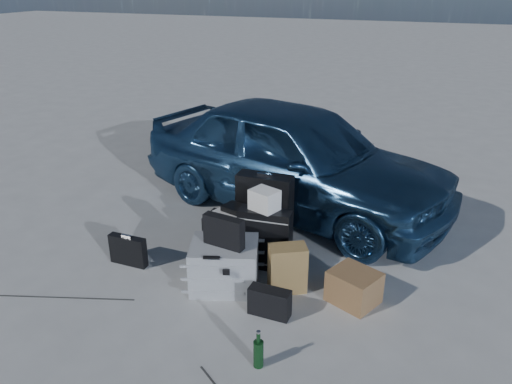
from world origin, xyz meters
TOP-DOWN VIEW (x-y plane):
  - ground at (0.00, 0.00)m, footprint 60.00×60.00m
  - car at (0.05, 2.10)m, footprint 4.04×2.50m
  - pelican_case at (-0.02, 0.26)m, footprint 0.71×0.64m
  - laptop_bag at (-0.01, 0.24)m, footprint 0.38×0.14m
  - briefcase at (-1.04, 0.26)m, footprint 0.38×0.09m
  - suitcase_left at (0.03, 1.18)m, footprint 0.58×0.22m
  - suitcase_right at (0.20, 0.70)m, footprint 0.51×0.22m
  - white_carton at (0.19, 0.72)m, footprint 0.30×0.27m
  - duffel_bag at (-0.18, 0.94)m, footprint 0.67×0.30m
  - flat_box_white at (-0.18, 0.95)m, footprint 0.50×0.43m
  - flat_box_black at (-0.20, 0.96)m, footprint 0.30×0.25m
  - kraft_bag at (0.53, 0.40)m, footprint 0.38×0.33m
  - cardboard_box at (1.11, 0.44)m, footprint 0.49×0.46m
  - messenger_bag at (0.50, 0.01)m, footprint 0.35×0.14m
  - green_bottle at (0.63, -0.58)m, footprint 0.09×0.09m

SIDE VIEW (x-z plane):
  - ground at x=0.00m, z-range 0.00..0.00m
  - messenger_bag at x=0.50m, z-range 0.00..0.24m
  - cardboard_box at x=1.11m, z-range 0.00..0.29m
  - green_bottle at x=0.63m, z-range 0.00..0.29m
  - briefcase at x=-1.04m, z-range 0.00..0.30m
  - duffel_bag at x=-0.18m, z-range 0.00..0.33m
  - pelican_case at x=-0.02m, z-range 0.00..0.43m
  - kraft_bag at x=0.53m, z-range 0.00..0.44m
  - suitcase_right at x=0.20m, z-range 0.00..0.60m
  - flat_box_white at x=-0.18m, z-range 0.33..0.40m
  - suitcase_left at x=0.03m, z-range 0.00..0.74m
  - flat_box_black at x=-0.20m, z-range 0.40..0.46m
  - laptop_bag at x=-0.01m, z-range 0.43..0.70m
  - car at x=0.05m, z-range 0.00..1.28m
  - white_carton at x=0.19m, z-range 0.60..0.79m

